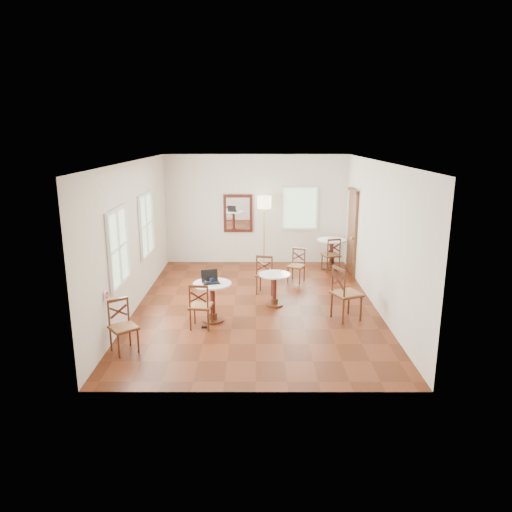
{
  "coord_description": "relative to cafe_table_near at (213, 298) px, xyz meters",
  "views": [
    {
      "loc": [
        0.01,
        -9.47,
        3.52
      ],
      "look_at": [
        0.0,
        0.3,
        1.0
      ],
      "focal_mm": 33.21,
      "sensor_mm": 36.0,
      "label": 1
    }
  ],
  "objects": [
    {
      "name": "room_shell",
      "position": [
        0.77,
        1.15,
        1.41
      ],
      "size": [
        5.02,
        7.02,
        3.01
      ],
      "color": "silver",
      "rests_on": "ground"
    },
    {
      "name": "laptop",
      "position": [
        -0.04,
        0.03,
        0.35
      ],
      "size": [
        0.38,
        0.35,
        0.23
      ],
      "rotation": [
        0.0,
        0.0,
        0.29
      ],
      "color": "black",
      "rests_on": "cafe_table_near"
    },
    {
      "name": "chair_near_b",
      "position": [
        -1.37,
        -1.32,
        -0.04
      ],
      "size": [
        0.58,
        0.58,
        0.89
      ],
      "rotation": [
        0.0,
        0.0,
        0.66
      ],
      "color": "#4E2613",
      "rests_on": "ground"
    },
    {
      "name": "cafe_table_back",
      "position": [
        2.85,
        3.68,
        0.02
      ],
      "size": [
        0.77,
        0.77,
        0.81
      ],
      "color": "#4E2613",
      "rests_on": "ground"
    },
    {
      "name": "power_adapter",
      "position": [
        -0.13,
        -0.34,
        -0.46
      ],
      "size": [
        0.1,
        0.06,
        0.04
      ],
      "primitive_type": "cube",
      "color": "black",
      "rests_on": "ground"
    },
    {
      "name": "chair_mid_b",
      "position": [
        2.57,
        0.1,
        0.06
      ],
      "size": [
        0.65,
        0.65,
        1.07
      ],
      "rotation": [
        0.0,
        0.0,
        1.99
      ],
      "color": "#4E2613",
      "rests_on": "ground"
    },
    {
      "name": "navy_mug",
      "position": [
        -0.01,
        0.01,
        0.34
      ],
      "size": [
        0.12,
        0.08,
        0.09
      ],
      "color": "#0F1633",
      "rests_on": "cafe_table_near"
    },
    {
      "name": "mouse",
      "position": [
        0.06,
        -0.05,
        0.31
      ],
      "size": [
        0.12,
        0.1,
        0.04
      ],
      "primitive_type": "ellipsoid",
      "rotation": [
        0.0,
        0.0,
        0.42
      ],
      "color": "black",
      "rests_on": "cafe_table_near"
    },
    {
      "name": "chair_mid_a",
      "position": [
        1.05,
        1.64,
        -0.02
      ],
      "size": [
        0.52,
        0.52,
        0.92
      ],
      "rotation": [
        0.0,
        0.0,
        2.89
      ],
      "color": "#4E2613",
      "rests_on": "ground"
    },
    {
      "name": "chair_back_a",
      "position": [
        2.81,
        3.43,
        -0.03
      ],
      "size": [
        0.52,
        0.52,
        0.91
      ],
      "rotation": [
        0.0,
        0.0,
        3.42
      ],
      "color": "#4E2613",
      "rests_on": "ground"
    },
    {
      "name": "chair_near_a",
      "position": [
        -0.19,
        -0.34,
        -0.04
      ],
      "size": [
        0.45,
        0.45,
        0.88
      ],
      "rotation": [
        0.0,
        0.0,
        3.04
      ],
      "color": "#4E2613",
      "rests_on": "ground"
    },
    {
      "name": "cafe_table_mid",
      "position": [
        1.22,
        0.87,
        -0.05
      ],
      "size": [
        0.66,
        0.66,
        0.69
      ],
      "color": "#4E2613",
      "rests_on": "ground"
    },
    {
      "name": "chair_back_b",
      "position": [
        1.83,
        2.55,
        -0.07
      ],
      "size": [
        0.5,
        0.5,
        0.82
      ],
      "rotation": [
        0.0,
        0.0,
        -0.46
      ],
      "color": "#4E2613",
      "rests_on": "ground"
    },
    {
      "name": "cafe_table_near",
      "position": [
        0.0,
        0.0,
        0.0
      ],
      "size": [
        0.73,
        0.73,
        0.77
      ],
      "color": "#4E2613",
      "rests_on": "ground"
    },
    {
      "name": "ground",
      "position": [
        0.83,
        0.88,
        -0.48
      ],
      "size": [
        7.0,
        7.0,
        0.0
      ],
      "primitive_type": "plane",
      "color": "#612610",
      "rests_on": "ground"
    },
    {
      "name": "floor_lamp",
      "position": [
        1.05,
        4.03,
        1.14
      ],
      "size": [
        0.37,
        0.37,
        1.92
      ],
      "color": "#BF8C3F",
      "rests_on": "ground"
    },
    {
      "name": "water_glass",
      "position": [
        -0.14,
        -0.08,
        0.34
      ],
      "size": [
        0.06,
        0.06,
        0.1
      ],
      "primitive_type": "cylinder",
      "color": "white",
      "rests_on": "cafe_table_near"
    }
  ]
}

